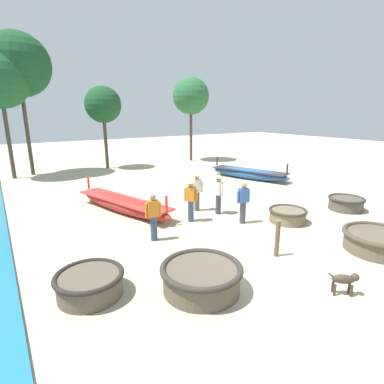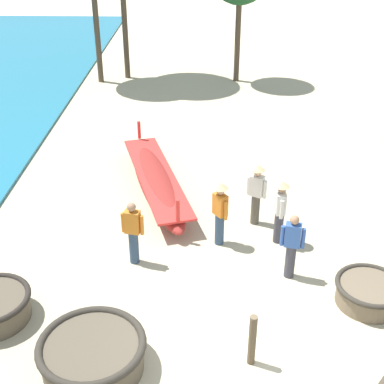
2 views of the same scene
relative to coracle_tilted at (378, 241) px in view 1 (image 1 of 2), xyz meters
The scene contains 18 objects.
ground_plane 3.33m from the coracle_tilted, 148.57° to the left, with size 80.00×80.00×0.00m, color #BCAD8C.
coracle_tilted is the anchor object (origin of this frame).
coracle_far_right 5.77m from the coracle_tilted, 167.66° to the left, with size 1.94×1.94×0.64m.
coracle_beside_post 3.15m from the coracle_tilted, 95.10° to the left, with size 1.43×1.43×0.51m.
coracle_front_right 8.26m from the coracle_tilted, 162.63° to the left, with size 1.57×1.57×0.56m.
coracle_center 4.07m from the coracle_tilted, 42.44° to the left, with size 1.47×1.47×0.55m.
long_boat_green_hull 10.31m from the coracle_tilted, 67.94° to the left, with size 2.75×5.27×1.18m.
long_boat_blue_hull 9.25m from the coracle_tilted, 123.25° to the left, with size 2.52×5.56×1.15m.
fisherman_crouching 6.91m from the coracle_tilted, 140.16° to the left, with size 0.52×0.29×1.57m.
fisherman_by_coracle 6.22m from the coracle_tilted, 122.56° to the left, with size 0.38×0.45×1.67m.
fisherman_standing_right 6.65m from the coracle_tilted, 111.30° to the left, with size 0.48×0.36×1.67m.
fisherman_hauling 5.70m from the coracle_tilted, 109.65° to the left, with size 0.36×0.53×1.67m.
fisherman_with_hat 4.41m from the coracle_tilted, 114.32° to the left, with size 0.52×0.29×1.57m.
dog 3.09m from the coracle_tilted, 166.70° to the right, with size 0.56×0.49×0.55m.
mooring_post_inland 3.18m from the coracle_tilted, 152.77° to the left, with size 0.14×0.14×1.09m, color brown.
tree_right_mid 18.73m from the coracle_tilted, 97.43° to the left, with size 2.57×2.57×5.86m.
tree_leftmost 19.04m from the coracle_tilted, 74.66° to the left, with size 3.00×3.00×6.83m.
tree_tall_back 20.88m from the coracle_tilted, 111.66° to the left, with size 3.86×3.86×8.80m.
Camera 1 is at (-6.43, -5.57, 4.07)m, focal length 28.00 mm.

